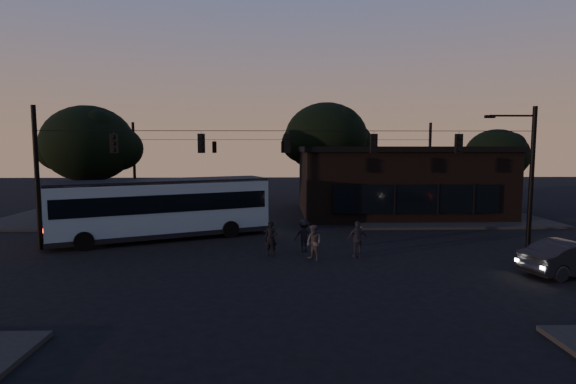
{
  "coord_description": "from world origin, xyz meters",
  "views": [
    {
      "loc": [
        -0.63,
        -19.51,
        5.36
      ],
      "look_at": [
        0.0,
        4.0,
        3.0
      ],
      "focal_mm": 28.0,
      "sensor_mm": 36.0,
      "label": 1
    }
  ],
  "objects_px": {
    "pedestrian_a": "(271,238)",
    "pedestrian_c": "(358,239)",
    "building": "(397,180)",
    "pedestrian_d": "(304,236)",
    "pedestrian_b": "(314,243)",
    "bus": "(163,206)",
    "car": "(573,258)"
  },
  "relations": [
    {
      "from": "pedestrian_b",
      "to": "pedestrian_d",
      "type": "bearing_deg",
      "value": 152.37
    },
    {
      "from": "building",
      "to": "pedestrian_c",
      "type": "distance_m",
      "value": 15.34
    },
    {
      "from": "pedestrian_a",
      "to": "pedestrian_d",
      "type": "bearing_deg",
      "value": 41.16
    },
    {
      "from": "bus",
      "to": "pedestrian_a",
      "type": "xyz_separation_m",
      "value": [
        6.36,
        -4.39,
        -1.07
      ]
    },
    {
      "from": "bus",
      "to": "pedestrian_c",
      "type": "distance_m",
      "value": 11.68
    },
    {
      "from": "car",
      "to": "pedestrian_d",
      "type": "relative_size",
      "value": 2.68
    },
    {
      "from": "pedestrian_a",
      "to": "building",
      "type": "bearing_deg",
      "value": 67.99
    },
    {
      "from": "building",
      "to": "pedestrian_b",
      "type": "xyz_separation_m",
      "value": [
        -7.84,
        -14.59,
        -1.87
      ]
    },
    {
      "from": "pedestrian_b",
      "to": "pedestrian_c",
      "type": "distance_m",
      "value": 2.22
    },
    {
      "from": "car",
      "to": "pedestrian_a",
      "type": "height_order",
      "value": "pedestrian_a"
    },
    {
      "from": "pedestrian_a",
      "to": "pedestrian_c",
      "type": "relative_size",
      "value": 0.98
    },
    {
      "from": "building",
      "to": "car",
      "type": "height_order",
      "value": "building"
    },
    {
      "from": "building",
      "to": "pedestrian_b",
      "type": "distance_m",
      "value": 16.67
    },
    {
      "from": "building",
      "to": "pedestrian_a",
      "type": "xyz_separation_m",
      "value": [
        -9.89,
        -13.71,
        -1.83
      ]
    },
    {
      "from": "car",
      "to": "pedestrian_c",
      "type": "height_order",
      "value": "pedestrian_c"
    },
    {
      "from": "car",
      "to": "pedestrian_d",
      "type": "height_order",
      "value": "pedestrian_d"
    },
    {
      "from": "pedestrian_a",
      "to": "pedestrian_b",
      "type": "relative_size",
      "value": 1.04
    },
    {
      "from": "building",
      "to": "pedestrian_b",
      "type": "relative_size",
      "value": 9.18
    },
    {
      "from": "building",
      "to": "car",
      "type": "relative_size",
      "value": 3.44
    },
    {
      "from": "pedestrian_a",
      "to": "pedestrian_d",
      "type": "relative_size",
      "value": 1.05
    },
    {
      "from": "building",
      "to": "pedestrian_d",
      "type": "distance_m",
      "value": 15.35
    },
    {
      "from": "building",
      "to": "car",
      "type": "xyz_separation_m",
      "value": [
        2.82,
        -17.38,
        -1.97
      ]
    },
    {
      "from": "pedestrian_b",
      "to": "pedestrian_c",
      "type": "xyz_separation_m",
      "value": [
        2.17,
        0.45,
        0.05
      ]
    },
    {
      "from": "pedestrian_b",
      "to": "building",
      "type": "bearing_deg",
      "value": 112.34
    },
    {
      "from": "pedestrian_c",
      "to": "pedestrian_d",
      "type": "distance_m",
      "value": 2.85
    },
    {
      "from": "pedestrian_a",
      "to": "pedestrian_c",
      "type": "distance_m",
      "value": 4.25
    },
    {
      "from": "pedestrian_a",
      "to": "pedestrian_c",
      "type": "bearing_deg",
      "value": 7.97
    },
    {
      "from": "building",
      "to": "pedestrian_c",
      "type": "height_order",
      "value": "building"
    },
    {
      "from": "bus",
      "to": "pedestrian_c",
      "type": "xyz_separation_m",
      "value": [
        10.58,
        -4.82,
        -1.06
      ]
    },
    {
      "from": "pedestrian_c",
      "to": "car",
      "type": "bearing_deg",
      "value": 156.48
    },
    {
      "from": "car",
      "to": "pedestrian_c",
      "type": "xyz_separation_m",
      "value": [
        -8.48,
        3.23,
        0.16
      ]
    },
    {
      "from": "car",
      "to": "pedestrian_b",
      "type": "bearing_deg",
      "value": 60.03
    }
  ]
}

